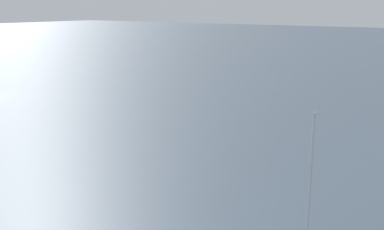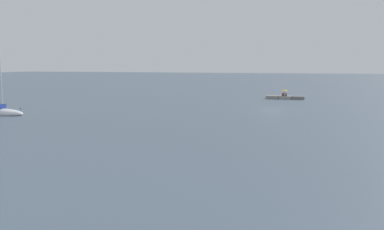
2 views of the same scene
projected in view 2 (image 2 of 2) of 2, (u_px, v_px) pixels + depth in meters
ground_plane at (270, 109)px, 63.91m from camera, size 500.00×500.00×0.00m
seawall_pier at (285, 97)px, 82.16m from camera, size 7.31×1.80×0.61m
person_seated_grey_left at (286, 95)px, 81.93m from camera, size 0.43×0.63×0.73m
person_seated_maroon_right at (283, 95)px, 82.19m from camera, size 0.43×0.63×0.73m
umbrella_open_yellow at (285, 90)px, 82.07m from camera, size 1.30×1.30×1.28m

